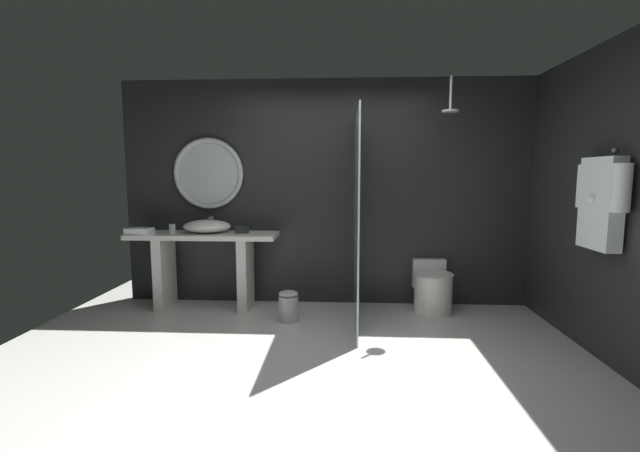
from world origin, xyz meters
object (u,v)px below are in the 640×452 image
(rain_shower_head, at_px, (450,106))
(tumbler_cup, at_px, (172,229))
(folded_hand_towel, at_px, (139,231))
(vessel_sink, at_px, (207,226))
(round_wall_mirror, at_px, (208,173))
(waste_bin, at_px, (288,306))
(tissue_box, at_px, (242,230))
(hanging_bathrobe, at_px, (601,200))
(toilet, at_px, (432,288))

(rain_shower_head, bearing_deg, tumbler_cup, 175.58)
(rain_shower_head, height_order, folded_hand_towel, rain_shower_head)
(vessel_sink, relative_size, round_wall_mirror, 0.65)
(waste_bin, relative_size, folded_hand_towel, 1.18)
(tumbler_cup, bearing_deg, tissue_box, 4.08)
(vessel_sink, distance_m, hanging_bathrobe, 3.81)
(tumbler_cup, xyz_separation_m, hanging_bathrobe, (3.96, -1.21, 0.41))
(folded_hand_towel, bearing_deg, hanging_bathrobe, -14.17)
(rain_shower_head, height_order, toilet, rain_shower_head)
(tumbler_cup, height_order, rain_shower_head, rain_shower_head)
(rain_shower_head, distance_m, folded_hand_towel, 3.56)
(tissue_box, distance_m, waste_bin, 1.04)
(round_wall_mirror, bearing_deg, waste_bin, -32.82)
(vessel_sink, xyz_separation_m, hanging_bathrobe, (3.58, -1.27, 0.39))
(round_wall_mirror, xyz_separation_m, waste_bin, (1.01, -0.65, -1.37))
(vessel_sink, distance_m, tissue_box, 0.41)
(tumbler_cup, distance_m, waste_bin, 1.61)
(hanging_bathrobe, height_order, folded_hand_towel, hanging_bathrobe)
(folded_hand_towel, bearing_deg, vessel_sink, 15.35)
(rain_shower_head, relative_size, toilet, 0.59)
(folded_hand_towel, bearing_deg, toilet, 3.23)
(rain_shower_head, distance_m, toilet, 1.96)
(tissue_box, height_order, waste_bin, tissue_box)
(tissue_box, height_order, round_wall_mirror, round_wall_mirror)
(round_wall_mirror, bearing_deg, hanging_bathrobe, -22.14)
(waste_bin, bearing_deg, round_wall_mirror, 147.18)
(tumbler_cup, xyz_separation_m, tissue_box, (0.79, 0.06, -0.02))
(tissue_box, xyz_separation_m, waste_bin, (0.58, -0.45, -0.73))
(rain_shower_head, xyz_separation_m, hanging_bathrobe, (0.97, -0.98, -0.87))
(rain_shower_head, relative_size, waste_bin, 1.11)
(rain_shower_head, bearing_deg, waste_bin, -174.19)
(vessel_sink, relative_size, waste_bin, 1.65)
(round_wall_mirror, bearing_deg, vessel_sink, -81.84)
(hanging_bathrobe, height_order, toilet, hanging_bathrobe)
(toilet, distance_m, waste_bin, 1.63)
(tumbler_cup, distance_m, rain_shower_head, 3.26)
(tumbler_cup, bearing_deg, toilet, 0.99)
(toilet, bearing_deg, waste_bin, -164.02)
(toilet, bearing_deg, tissue_box, 179.85)
(rain_shower_head, xyz_separation_m, toilet, (-0.07, 0.28, -1.94))
(tumbler_cup, distance_m, folded_hand_towel, 0.34)
(tumbler_cup, height_order, round_wall_mirror, round_wall_mirror)
(tissue_box, xyz_separation_m, rain_shower_head, (2.20, -0.29, 1.30))
(vessel_sink, relative_size, folded_hand_towel, 1.94)
(waste_bin, bearing_deg, hanging_bathrobe, -17.44)
(hanging_bathrobe, xyz_separation_m, waste_bin, (-2.59, 0.81, -1.16))
(hanging_bathrobe, bearing_deg, tissue_box, 158.22)
(round_wall_mirror, distance_m, folded_hand_towel, 1.00)
(toilet, height_order, waste_bin, toilet)
(vessel_sink, bearing_deg, round_wall_mirror, 98.16)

